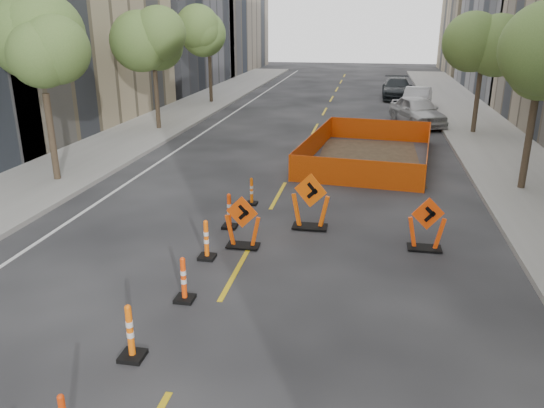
% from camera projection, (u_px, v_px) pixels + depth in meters
% --- Properties ---
extents(ground_plane, '(140.00, 140.00, 0.00)m').
position_uv_depth(ground_plane, '(180.00, 374.00, 9.15)').
color(ground_plane, black).
extents(sidewalk_left, '(4.00, 90.00, 0.15)m').
position_uv_depth(sidewalk_left, '(72.00, 166.00, 21.81)').
color(sidewalk_left, gray).
rests_on(sidewalk_left, ground).
extents(sidewalk_right, '(4.00, 90.00, 0.15)m').
position_uv_depth(sidewalk_right, '(539.00, 190.00, 18.72)').
color(sidewalk_right, gray).
rests_on(sidewalk_right, ground).
extents(bld_left_d, '(12.00, 16.00, 14.00)m').
position_uv_depth(bld_left_d, '(144.00, 4.00, 46.15)').
color(bld_left_d, '#4C4C51').
rests_on(bld_left_d, ground).
extents(tree_l_b, '(2.80, 2.80, 5.95)m').
position_uv_depth(tree_l_b, '(41.00, 58.00, 18.38)').
color(tree_l_b, '#382B1E').
rests_on(tree_l_b, ground).
extents(tree_l_c, '(2.80, 2.80, 5.95)m').
position_uv_depth(tree_l_c, '(153.00, 45.00, 27.66)').
color(tree_l_c, '#382B1E').
rests_on(tree_l_c, ground).
extents(tree_l_d, '(2.80, 2.80, 5.95)m').
position_uv_depth(tree_l_d, '(209.00, 38.00, 36.95)').
color(tree_l_d, '#382B1E').
rests_on(tree_l_d, ground).
extents(tree_r_b, '(2.80, 2.80, 5.95)m').
position_uv_depth(tree_r_b, '(542.00, 60.00, 17.36)').
color(tree_r_b, '#382B1E').
rests_on(tree_r_b, ground).
extents(tree_r_c, '(2.80, 2.80, 5.95)m').
position_uv_depth(tree_r_c, '(484.00, 46.00, 26.64)').
color(tree_r_c, '#382B1E').
rests_on(tree_r_c, ground).
extents(channelizer_2, '(0.43, 0.43, 1.09)m').
position_uv_depth(channelizer_2, '(130.00, 332.00, 9.40)').
color(channelizer_2, '#FF670A').
rests_on(channelizer_2, ground).
extents(channelizer_3, '(0.41, 0.41, 1.03)m').
position_uv_depth(channelizer_3, '(184.00, 279.00, 11.36)').
color(channelizer_3, '#FB440A').
rests_on(channelizer_3, ground).
extents(channelizer_4, '(0.41, 0.41, 1.05)m').
position_uv_depth(channelizer_4, '(206.00, 239.00, 13.39)').
color(channelizer_4, '#F65E0A').
rests_on(channelizer_4, ground).
extents(channelizer_5, '(0.42, 0.42, 1.06)m').
position_uv_depth(channelizer_5, '(229.00, 211.00, 15.38)').
color(channelizer_5, '#F3430A').
rests_on(channelizer_5, ground).
extents(channelizer_6, '(0.36, 0.36, 0.91)m').
position_uv_depth(channelizer_6, '(252.00, 191.00, 17.37)').
color(channelizer_6, '#DD5A09').
rests_on(channelizer_6, ground).
extents(chevron_sign_left, '(1.03, 0.69, 1.45)m').
position_uv_depth(chevron_sign_left, '(243.00, 222.00, 14.00)').
color(chevron_sign_left, '#FF510A').
rests_on(chevron_sign_left, ground).
extents(chevron_sign_center, '(1.27, 0.98, 1.68)m').
position_uv_depth(chevron_sign_center, '(310.00, 201.00, 15.24)').
color(chevron_sign_center, '#FF5E0A').
rests_on(chevron_sign_center, ground).
extents(chevron_sign_right, '(1.10, 0.82, 1.47)m').
position_uv_depth(chevron_sign_right, '(427.00, 224.00, 13.85)').
color(chevron_sign_right, '#FF460A').
rests_on(chevron_sign_right, ground).
extents(safety_fence, '(5.80, 8.84, 1.04)m').
position_uv_depth(safety_fence, '(369.00, 148.00, 22.92)').
color(safety_fence, '#F75F0D').
rests_on(safety_fence, ground).
extents(parked_car_near, '(3.41, 5.18, 1.64)m').
position_uv_depth(parked_car_near, '(417.00, 111.00, 30.34)').
color(parked_car_near, '#BABABC').
rests_on(parked_car_near, ground).
extents(parked_car_mid, '(2.37, 4.80, 1.51)m').
position_uv_depth(parked_car_mid, '(417.00, 99.00, 35.22)').
color(parked_car_mid, '#939297').
rests_on(parked_car_mid, ground).
extents(parked_car_far, '(2.20, 5.37, 1.56)m').
position_uv_depth(parked_car_far, '(397.00, 88.00, 40.58)').
color(parked_car_far, black).
rests_on(parked_car_far, ground).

